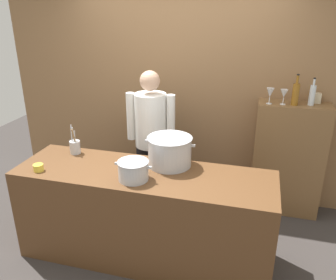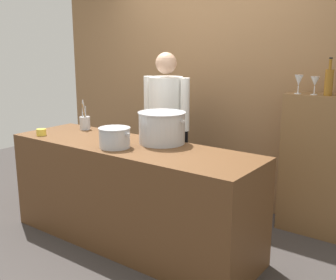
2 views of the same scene
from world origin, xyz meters
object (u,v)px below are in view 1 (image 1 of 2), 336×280
(butter_jar, at_px, (38,168))
(wine_bottle_amber, at_px, (296,94))
(wine_bottle_clear, at_px, (312,95))
(wine_glass_short, at_px, (270,93))
(spice_tin_cream, at_px, (316,98))
(stockpot_large, at_px, (170,151))
(utensil_crock, at_px, (75,147))
(chef, at_px, (151,134))
(stockpot_small, at_px, (133,170))
(wine_glass_wide, at_px, (284,94))

(butter_jar, height_order, wine_bottle_amber, wine_bottle_amber)
(wine_bottle_clear, height_order, wine_glass_short, wine_bottle_clear)
(spice_tin_cream, bearing_deg, wine_glass_short, -160.45)
(stockpot_large, relative_size, utensil_crock, 1.57)
(stockpot_large, xyz_separation_m, spice_tin_cream, (1.33, 1.08, 0.32))
(wine_bottle_amber, relative_size, wine_glass_short, 1.92)
(wine_bottle_amber, height_order, wine_bottle_clear, wine_bottle_amber)
(chef, xyz_separation_m, stockpot_large, (0.36, -0.55, 0.07))
(wine_glass_short, bearing_deg, wine_bottle_clear, 8.47)
(utensil_crock, bearing_deg, wine_bottle_amber, 23.86)
(wine_bottle_amber, xyz_separation_m, wine_bottle_clear, (0.17, 0.04, -0.01))
(stockpot_small, distance_m, wine_glass_short, 1.71)
(stockpot_large, bearing_deg, spice_tin_cream, 38.99)
(utensil_crock, bearing_deg, spice_tin_cream, 24.89)
(spice_tin_cream, bearing_deg, wine_glass_wide, -154.82)
(chef, bearing_deg, wine_glass_short, -166.81)
(butter_jar, relative_size, wine_glass_wide, 0.56)
(stockpot_small, height_order, utensil_crock, utensil_crock)
(chef, height_order, wine_bottle_amber, chef)
(utensil_crock, bearing_deg, wine_glass_wide, 24.84)
(butter_jar, bearing_deg, stockpot_large, 21.21)
(stockpot_large, xyz_separation_m, wine_glass_short, (0.85, 0.91, 0.38))
(utensil_crock, distance_m, butter_jar, 0.45)
(wine_glass_short, bearing_deg, stockpot_large, -133.10)
(stockpot_small, relative_size, utensil_crock, 1.10)
(chef, xyz_separation_m, wine_glass_short, (1.20, 0.36, 0.45))
(utensil_crock, relative_size, wine_glass_short, 1.76)
(stockpot_small, relative_size, spice_tin_cream, 3.10)
(utensil_crock, bearing_deg, stockpot_large, -0.44)
(wine_glass_wide, height_order, wine_glass_short, wine_glass_short)
(wine_bottle_amber, bearing_deg, chef, -165.37)
(wine_bottle_clear, height_order, spice_tin_cream, wine_bottle_clear)
(butter_jar, bearing_deg, utensil_crock, 74.15)
(wine_glass_wide, bearing_deg, wine_glass_short, -175.80)
(wine_bottle_amber, distance_m, wine_glass_wide, 0.11)
(stockpot_large, relative_size, wine_bottle_clear, 1.62)
(wine_bottle_clear, bearing_deg, wine_bottle_amber, -165.69)
(wine_bottle_clear, bearing_deg, butter_jar, -149.49)
(utensil_crock, height_order, butter_jar, utensil_crock)
(stockpot_large, distance_m, wine_glass_wide, 1.40)
(wine_bottle_clear, relative_size, wine_glass_short, 1.71)
(stockpot_small, bearing_deg, butter_jar, -175.25)
(stockpot_large, relative_size, wine_bottle_amber, 1.44)
(wine_bottle_amber, relative_size, spice_tin_cream, 3.08)
(spice_tin_cream, bearing_deg, utensil_crock, -155.11)
(stockpot_large, relative_size, stockpot_small, 1.43)
(chef, height_order, stockpot_small, chef)
(chef, relative_size, utensil_crock, 5.58)
(butter_jar, bearing_deg, wine_bottle_clear, 30.51)
(stockpot_large, bearing_deg, wine_bottle_amber, 40.05)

